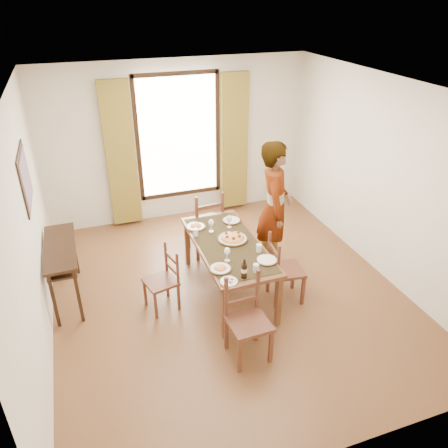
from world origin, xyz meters
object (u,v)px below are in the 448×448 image
object	(u,v)px
console_table	(61,254)
man	(274,208)
dining_table	(228,248)
pasta_platter	(233,236)

from	to	relation	value
console_table	man	bearing A→B (deg)	-4.44
console_table	dining_table	size ratio (longest dim) A/B	0.68
dining_table	pasta_platter	size ratio (longest dim) A/B	4.44
dining_table	man	world-z (taller)	man
console_table	dining_table	xyz separation A→B (m)	(2.05, -0.57, 0.00)
dining_table	man	xyz separation A→B (m)	(0.80, 0.35, 0.28)
man	pasta_platter	bearing A→B (deg)	133.75
dining_table	pasta_platter	bearing A→B (deg)	39.49
man	dining_table	bearing A→B (deg)	135.92
console_table	pasta_platter	bearing A→B (deg)	-13.30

